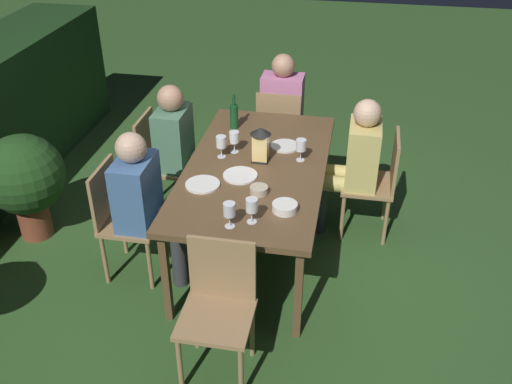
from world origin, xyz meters
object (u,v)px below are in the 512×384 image
(person_in_pink, at_px, (283,105))
(wine_glass_e, at_px, (229,211))
(wine_glass_c, at_px, (301,146))
(plate_c, at_px, (240,175))
(wine_glass_a, at_px, (221,143))
(bowl_bread, at_px, (259,190))
(chair_side_left_b, at_px, (377,179))
(chair_side_right_a, at_px, (122,215))
(potted_plant_corner, at_px, (25,178))
(chair_head_far, at_px, (280,129))
(chair_head_near, at_px, (218,304))
(lantern_centerpiece, at_px, (261,143))
(person_in_mustard, at_px, (354,160))
(dining_table, at_px, (256,172))
(person_in_green, at_px, (182,145))
(chair_side_right_b, at_px, (160,159))
(bowl_olives, at_px, (285,207))
(green_bottle_on_table, at_px, (234,116))
(plate_b, at_px, (203,184))
(plate_a, at_px, (285,146))
(wine_glass_b, at_px, (252,206))
(person_in_blue, at_px, (146,200))
(wine_glass_d, at_px, (234,138))

(person_in_pink, height_order, wine_glass_e, person_in_pink)
(wine_glass_c, distance_m, plate_c, 0.51)
(wine_glass_a, height_order, plate_c, wine_glass_a)
(wine_glass_c, relative_size, bowl_bread, 1.37)
(chair_side_left_b, bearing_deg, wine_glass_e, 142.68)
(chair_side_right_a, relative_size, potted_plant_corner, 0.98)
(chair_head_far, bearing_deg, bowl_bread, -176.74)
(chair_head_near, bearing_deg, chair_side_right_a, 49.48)
(chair_side_left_b, relative_size, lantern_centerpiece, 3.28)
(chair_side_right_a, relative_size, plate_c, 3.56)
(plate_c, xyz_separation_m, bowl_bread, (-0.19, -0.17, 0.02))
(wine_glass_c, relative_size, wine_glass_e, 1.00)
(wine_glass_e, bearing_deg, person_in_mustard, -30.94)
(wine_glass_e, bearing_deg, plate_c, 5.86)
(chair_head_far, bearing_deg, person_in_pink, 0.00)
(chair_head_far, relative_size, person_in_pink, 0.76)
(dining_table, distance_m, potted_plant_corner, 1.81)
(person_in_green, distance_m, plate_c, 0.86)
(dining_table, height_order, chair_side_right_b, chair_side_right_b)
(chair_side_right_a, bearing_deg, bowl_olives, -95.72)
(green_bottle_on_table, distance_m, plate_b, 0.93)
(person_in_mustard, height_order, wine_glass_a, person_in_mustard)
(plate_c, bearing_deg, chair_side_right_a, 107.34)
(chair_side_left_b, xyz_separation_m, plate_a, (-0.09, 0.73, 0.27))
(plate_a, xyz_separation_m, bowl_olives, (-0.88, -0.12, 0.02))
(chair_side_right_b, bearing_deg, bowl_bread, -128.64)
(wine_glass_b, xyz_separation_m, bowl_bread, (0.34, 0.02, -0.09))
(plate_c, bearing_deg, wine_glass_e, -174.14)
(person_in_mustard, distance_m, green_bottle_on_table, 1.03)
(person_in_blue, distance_m, wine_glass_a, 0.70)
(wine_glass_d, distance_m, bowl_olives, 0.88)
(chair_head_far, relative_size, bowl_olives, 5.30)
(lantern_centerpiece, bearing_deg, wine_glass_a, 89.87)
(person_in_green, bearing_deg, wine_glass_b, -144.48)
(chair_head_far, bearing_deg, bowl_olives, -170.51)
(wine_glass_b, bearing_deg, chair_side_right_b, 41.58)
(chair_head_near, height_order, wine_glass_a, wine_glass_a)
(person_in_blue, bearing_deg, green_bottle_on_table, -21.97)
(chair_side_right_a, relative_size, wine_glass_b, 5.15)
(plate_c, bearing_deg, plate_b, 126.06)
(person_in_mustard, relative_size, wine_glass_a, 6.80)
(person_in_green, bearing_deg, chair_side_right_b, 90.00)
(person_in_green, xyz_separation_m, person_in_pink, (0.96, -0.70, 0.00))
(chair_side_right_b, bearing_deg, potted_plant_corner, 122.04)
(chair_side_right_a, height_order, bowl_bread, chair_side_right_a)
(wine_glass_c, relative_size, plate_b, 0.70)
(chair_side_right_b, relative_size, chair_head_far, 1.00)
(plate_c, bearing_deg, potted_plant_corner, 89.17)
(person_in_pink, xyz_separation_m, wine_glass_d, (-1.20, 0.20, 0.23))
(wine_glass_e, bearing_deg, person_in_green, 29.57)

